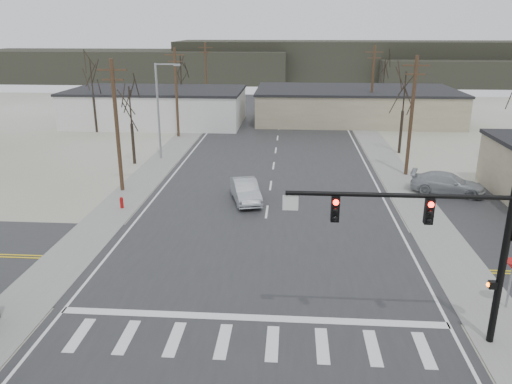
{
  "coord_description": "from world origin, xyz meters",
  "views": [
    {
      "loc": [
        1.58,
        -24.14,
        12.19
      ],
      "look_at": [
        -0.5,
        4.6,
        2.6
      ],
      "focal_mm": 35.0,
      "sensor_mm": 36.0,
      "label": 1
    }
  ],
  "objects_px": {
    "sedan_crossing": "(246,191)",
    "car_far_a": "(294,113)",
    "car_far_b": "(262,102)",
    "traffic_signal_mast": "(456,235)",
    "fire_hydrant": "(122,203)",
    "car_parked_silver": "(448,184)"
  },
  "relations": [
    {
      "from": "car_far_b",
      "to": "car_parked_silver",
      "type": "height_order",
      "value": "car_parked_silver"
    },
    {
      "from": "car_parked_silver",
      "to": "car_far_b",
      "type": "bearing_deg",
      "value": 40.07
    },
    {
      "from": "traffic_signal_mast",
      "to": "sedan_crossing",
      "type": "relative_size",
      "value": 1.86
    },
    {
      "from": "fire_hydrant",
      "to": "sedan_crossing",
      "type": "xyz_separation_m",
      "value": [
        8.54,
        2.12,
        0.39
      ]
    },
    {
      "from": "traffic_signal_mast",
      "to": "car_far_a",
      "type": "bearing_deg",
      "value": 96.79
    },
    {
      "from": "car_far_a",
      "to": "car_parked_silver",
      "type": "relative_size",
      "value": 0.92
    },
    {
      "from": "fire_hydrant",
      "to": "car_far_a",
      "type": "height_order",
      "value": "car_far_a"
    },
    {
      "from": "traffic_signal_mast",
      "to": "car_parked_silver",
      "type": "height_order",
      "value": "traffic_signal_mast"
    },
    {
      "from": "traffic_signal_mast",
      "to": "car_far_b",
      "type": "distance_m",
      "value": 62.71
    },
    {
      "from": "traffic_signal_mast",
      "to": "sedan_crossing",
      "type": "xyz_separation_m",
      "value": [
        -9.56,
        16.32,
        -3.83
      ]
    },
    {
      "from": "car_far_a",
      "to": "car_parked_silver",
      "type": "height_order",
      "value": "car_parked_silver"
    },
    {
      "from": "sedan_crossing",
      "to": "car_far_b",
      "type": "bearing_deg",
      "value": 77.09
    },
    {
      "from": "car_far_a",
      "to": "traffic_signal_mast",
      "type": "bearing_deg",
      "value": 79.32
    },
    {
      "from": "traffic_signal_mast",
      "to": "car_far_b",
      "type": "height_order",
      "value": "traffic_signal_mast"
    },
    {
      "from": "fire_hydrant",
      "to": "sedan_crossing",
      "type": "relative_size",
      "value": 0.18
    },
    {
      "from": "car_far_a",
      "to": "car_far_b",
      "type": "xyz_separation_m",
      "value": [
        -5.03,
        10.73,
        -0.04
      ]
    },
    {
      "from": "car_parked_silver",
      "to": "fire_hydrant",
      "type": "bearing_deg",
      "value": 120.43
    },
    {
      "from": "car_far_b",
      "to": "traffic_signal_mast",
      "type": "bearing_deg",
      "value": -73.06
    },
    {
      "from": "traffic_signal_mast",
      "to": "fire_hydrant",
      "type": "height_order",
      "value": "traffic_signal_mast"
    },
    {
      "from": "sedan_crossing",
      "to": "car_parked_silver",
      "type": "height_order",
      "value": "sedan_crossing"
    },
    {
      "from": "sedan_crossing",
      "to": "car_far_a",
      "type": "relative_size",
      "value": 0.96
    },
    {
      "from": "car_far_b",
      "to": "sedan_crossing",
      "type": "bearing_deg",
      "value": -81.33
    }
  ]
}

